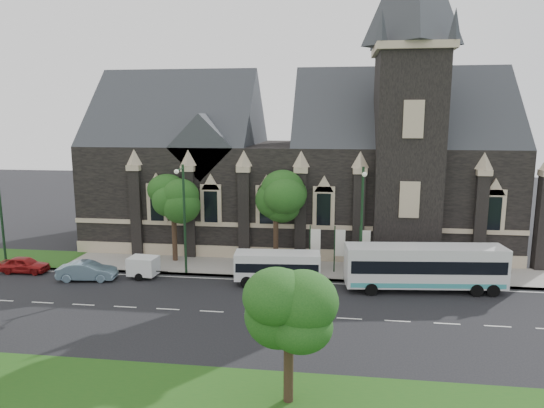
% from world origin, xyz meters
% --- Properties ---
extents(ground, '(160.00, 160.00, 0.00)m').
position_xyz_m(ground, '(0.00, 0.00, 0.00)').
color(ground, black).
rests_on(ground, ground).
extents(sidewalk, '(80.00, 5.00, 0.15)m').
position_xyz_m(sidewalk, '(0.00, 9.50, 0.07)').
color(sidewalk, gray).
rests_on(sidewalk, ground).
extents(museum, '(40.00, 17.70, 29.90)m').
position_xyz_m(museum, '(5.12, 18.78, 8.17)').
color(museum, black).
rests_on(museum, ground).
extents(tree_park_east, '(3.40, 3.40, 6.28)m').
position_xyz_m(tree_park_east, '(6.18, -9.32, 4.62)').
color(tree_park_east, black).
rests_on(tree_park_east, ground).
extents(tree_walk_right, '(4.08, 4.08, 7.80)m').
position_xyz_m(tree_walk_right, '(3.21, 10.71, 5.82)').
color(tree_walk_right, black).
rests_on(tree_walk_right, ground).
extents(tree_walk_left, '(3.91, 3.91, 7.64)m').
position_xyz_m(tree_walk_left, '(-5.80, 10.70, 5.73)').
color(tree_walk_left, black).
rests_on(tree_walk_left, ground).
extents(street_lamp_near, '(0.36, 1.88, 9.00)m').
position_xyz_m(street_lamp_near, '(10.00, 7.09, 5.11)').
color(street_lamp_near, '#16321B').
rests_on(street_lamp_near, ground).
extents(street_lamp_mid, '(0.36, 1.88, 9.00)m').
position_xyz_m(street_lamp_mid, '(-4.00, 7.09, 5.11)').
color(street_lamp_mid, '#16321B').
rests_on(street_lamp_mid, ground).
extents(banner_flag_left, '(0.90, 0.10, 4.00)m').
position_xyz_m(banner_flag_left, '(6.29, 9.00, 2.38)').
color(banner_flag_left, '#16321B').
rests_on(banner_flag_left, ground).
extents(banner_flag_center, '(0.90, 0.10, 4.00)m').
position_xyz_m(banner_flag_center, '(8.29, 9.00, 2.38)').
color(banner_flag_center, '#16321B').
rests_on(banner_flag_center, ground).
extents(banner_flag_right, '(0.90, 0.10, 4.00)m').
position_xyz_m(banner_flag_right, '(10.29, 9.00, 2.38)').
color(banner_flag_right, '#16321B').
rests_on(banner_flag_right, ground).
extents(tour_coach, '(11.72, 3.63, 3.36)m').
position_xyz_m(tour_coach, '(14.59, 5.92, 1.84)').
color(tour_coach, silver).
rests_on(tour_coach, ground).
extents(shuttle_bus, '(6.61, 2.76, 2.50)m').
position_xyz_m(shuttle_bus, '(3.71, 5.89, 1.45)').
color(shuttle_bus, silver).
rests_on(shuttle_bus, ground).
extents(box_trailer, '(3.23, 1.90, 1.70)m').
position_xyz_m(box_trailer, '(-7.11, 6.02, 0.96)').
color(box_trailer, silver).
rests_on(box_trailer, ground).
extents(sedan, '(4.66, 2.14, 1.48)m').
position_xyz_m(sedan, '(-11.28, 4.88, 0.74)').
color(sedan, '#6F8CA0').
rests_on(sedan, ground).
extents(car_far_red, '(3.99, 1.72, 1.34)m').
position_xyz_m(car_far_red, '(-17.36, 5.98, 0.67)').
color(car_far_red, maroon).
rests_on(car_far_red, ground).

